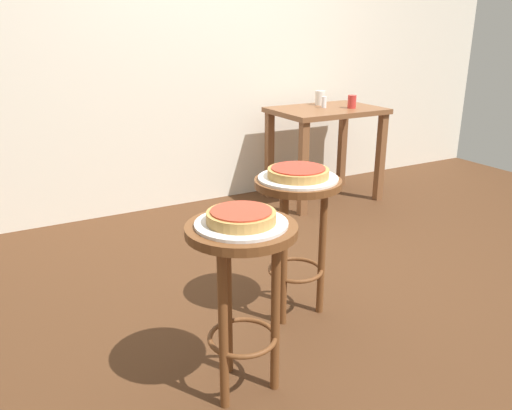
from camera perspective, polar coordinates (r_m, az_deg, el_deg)
name	(u,v)px	position (r m, az deg, el deg)	size (l,w,h in m)	color
ground_plane	(322,273)	(3.11, 7.37, -7.49)	(6.00, 6.00, 0.00)	#4C2D19
back_wall	(204,11)	(4.22, -5.82, 20.60)	(6.00, 0.10, 3.00)	silver
stool_foreground	(242,269)	(1.94, -1.59, -7.16)	(0.41, 0.41, 0.71)	brown
serving_plate_foreground	(241,224)	(1.86, -1.65, -2.09)	(0.34, 0.34, 0.01)	silver
pizza_foreground	(241,216)	(1.85, -1.65, -1.27)	(0.25, 0.25, 0.05)	tan
stool_middle	(297,215)	(2.49, 4.57, -1.07)	(0.41, 0.41, 0.71)	brown
serving_plate_middle	(298,178)	(2.43, 4.69, 2.99)	(0.38, 0.38, 0.01)	white
pizza_middle	(298,172)	(2.42, 4.71, 3.63)	(0.29, 0.29, 0.05)	tan
dining_table	(326,126)	(4.29, 7.76, 8.67)	(0.87, 0.61, 0.77)	brown
cup_near_edge	(352,102)	(4.28, 10.60, 11.21)	(0.07, 0.07, 0.10)	red
cup_far_edge	(320,98)	(4.42, 7.13, 11.72)	(0.08, 0.08, 0.12)	silver
condiment_shaker	(324,102)	(4.27, 7.56, 11.25)	(0.04, 0.04, 0.09)	white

